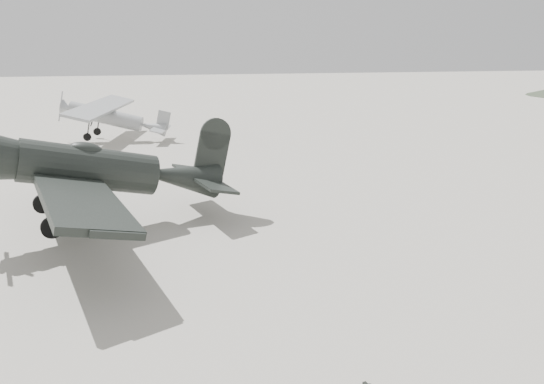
# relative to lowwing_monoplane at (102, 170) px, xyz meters

# --- Properties ---
(ground) EXTENTS (160.00, 160.00, 0.00)m
(ground) POSITION_rel_lowwing_monoplane_xyz_m (4.15, -4.85, -2.09)
(ground) COLOR #A7A294
(ground) RESTS_ON ground
(lowwing_monoplane) EXTENTS (8.88, 12.17, 3.95)m
(lowwing_monoplane) POSITION_rel_lowwing_monoplane_xyz_m (0.00, 0.00, 0.00)
(lowwing_monoplane) COLOR black
(lowwing_monoplane) RESTS_ON ground
(highwing_monoplane) EXTENTS (6.94, 9.73, 2.75)m
(highwing_monoplane) POSITION_rel_lowwing_monoplane_xyz_m (-1.71, 16.44, -0.37)
(highwing_monoplane) COLOR gray
(highwing_monoplane) RESTS_ON ground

